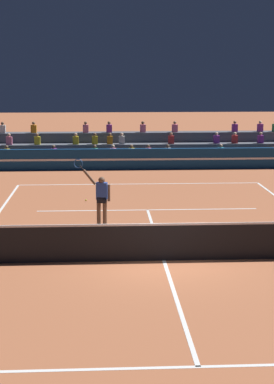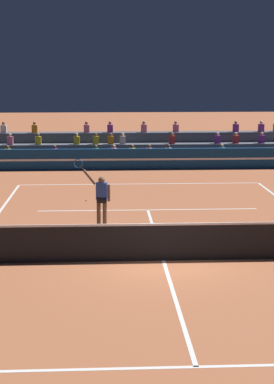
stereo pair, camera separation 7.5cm
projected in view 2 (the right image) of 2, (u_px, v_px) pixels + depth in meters
ground_plane at (163, 261)px, 17.71m from camera, size 120.00×120.00×0.00m
court_lines at (163, 260)px, 17.71m from camera, size 11.10×23.90×0.01m
tennis_net at (163, 242)px, 17.61m from camera, size 12.00×0.10×1.10m
sponsor_banner_wall at (135, 159)px, 33.46m from camera, size 18.00×0.26×1.10m
bleacher_stand at (133, 151)px, 35.92m from camera, size 17.35×2.85×2.28m
tennis_player at (101, 198)px, 21.24m from camera, size 1.26×0.42×2.35m
tennis_ball at (86, 200)px, 25.65m from camera, size 0.07×0.07×0.07m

